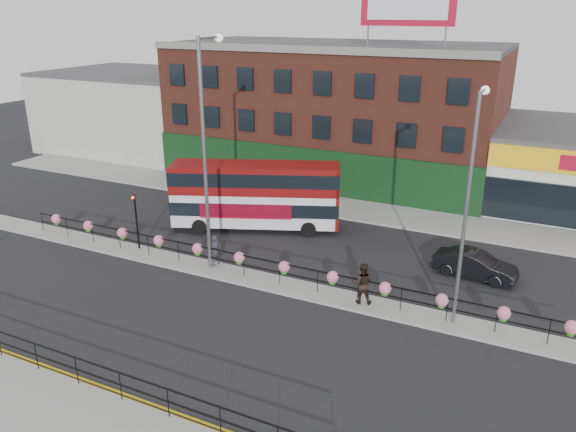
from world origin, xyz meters
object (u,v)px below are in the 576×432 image
at_px(double_decker_bus, 256,190).
at_px(car, 475,265).
at_px(lamp_column_west, 207,137).
at_px(pedestrian_b, 362,283).
at_px(pedestrian_a, 216,251).
at_px(lamp_column_east, 469,192).

relative_size(double_decker_bus, car, 2.43).
bearing_deg(lamp_column_west, pedestrian_b, -2.49).
height_order(pedestrian_a, lamp_column_west, lamp_column_west).
xyz_separation_m(lamp_column_west, lamp_column_east, (12.33, -0.03, -1.02)).
distance_m(lamp_column_west, lamp_column_east, 12.37).
bearing_deg(pedestrian_a, lamp_column_west, 153.39).
height_order(lamp_column_west, lamp_column_east, lamp_column_west).
relative_size(car, pedestrian_b, 2.17).
bearing_deg(lamp_column_east, double_decker_bus, 155.33).
distance_m(pedestrian_a, pedestrian_b, 8.14).
distance_m(car, lamp_column_east, 7.20).
bearing_deg(lamp_column_east, pedestrian_a, 179.23).
xyz_separation_m(pedestrian_a, lamp_column_west, (-0.11, -0.13, 5.99)).
height_order(car, lamp_column_east, lamp_column_east).
bearing_deg(double_decker_bus, pedestrian_a, -82.09).
distance_m(pedestrian_a, lamp_column_west, 6.00).
bearing_deg(pedestrian_a, car, -55.96).
bearing_deg(pedestrian_a, pedestrian_b, -80.47).
distance_m(car, pedestrian_b, 6.71).
bearing_deg(pedestrian_b, car, -145.36).
bearing_deg(lamp_column_east, lamp_column_west, 179.85).
height_order(double_decker_bus, car, double_decker_bus).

